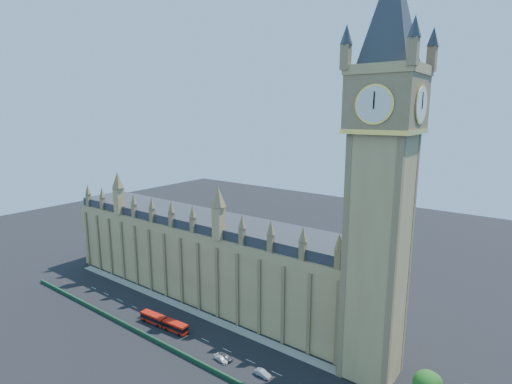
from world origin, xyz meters
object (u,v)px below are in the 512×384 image
Objects in this scene: car_grey at (225,357)px; car_white at (221,359)px; red_bus at (164,322)px; car_silver at (262,373)px.

car_grey is 1.00× the size of car_white.
car_grey is at bearing -5.78° from red_bus.
car_grey is 0.95× the size of car_silver.
car_grey is at bearing 95.42° from car_silver.
red_bus is 3.99× the size of car_silver.
car_white is at bearing 100.66° from car_silver.
car_silver reaches higher than car_grey.
red_bus reaches higher than car_silver.
red_bus is 4.22× the size of car_grey.
red_bus reaches higher than car_grey.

